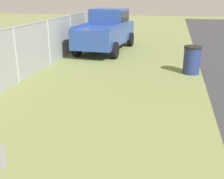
# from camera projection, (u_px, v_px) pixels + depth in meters

# --- Properties ---
(pickup_truck) EXTENTS (5.19, 2.35, 2.09)m
(pickup_truck) POSITION_uv_depth(u_px,v_px,m) (107.00, 29.00, 14.32)
(pickup_truck) COLOR #284793
(pickup_truck) RESTS_ON ground
(trash_bin) EXTENTS (0.64, 0.64, 1.03)m
(trash_bin) POSITION_uv_depth(u_px,v_px,m) (192.00, 60.00, 10.21)
(trash_bin) COLOR navy
(trash_bin) RESTS_ON ground
(fence_section) EXTENTS (17.72, 0.07, 1.85)m
(fence_section) POSITION_uv_depth(u_px,v_px,m) (34.00, 46.00, 10.21)
(fence_section) COLOR #9EA3A8
(fence_section) RESTS_ON ground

